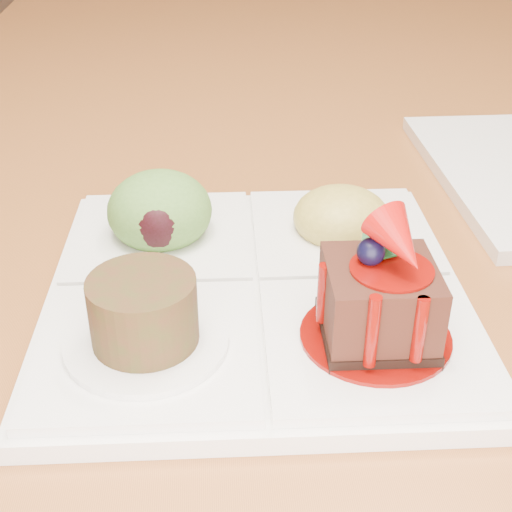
{
  "coord_description": "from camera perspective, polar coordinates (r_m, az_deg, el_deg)",
  "views": [
    {
      "loc": [
        -0.16,
        -0.75,
        1.01
      ],
      "look_at": [
        -0.14,
        -0.37,
        0.79
      ],
      "focal_mm": 50.0,
      "sensor_mm": 36.0,
      "label": 1
    }
  ],
  "objects": [
    {
      "name": "dining_table",
      "position": [
        0.84,
        7.71,
        7.64
      ],
      "size": [
        1.0,
        1.8,
        0.75
      ],
      "color": "#975627",
      "rests_on": "ground"
    },
    {
      "name": "sampler_plate",
      "position": [
        0.45,
        -0.26,
        -1.31
      ],
      "size": [
        0.27,
        0.27,
        0.1
      ],
      "rotation": [
        0.0,
        0.0,
        -0.02
      ],
      "color": "white",
      "rests_on": "dining_table"
    }
  ]
}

